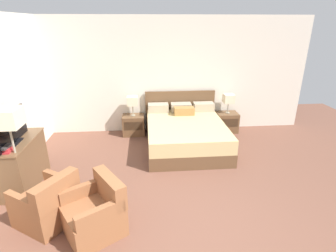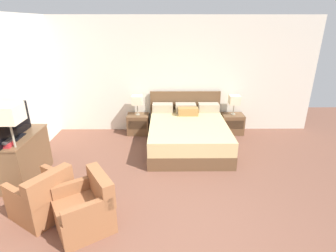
% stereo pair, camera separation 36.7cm
% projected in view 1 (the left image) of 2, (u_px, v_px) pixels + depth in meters
% --- Properties ---
extents(ground_plane, '(11.21, 11.21, 0.00)m').
position_uv_depth(ground_plane, '(190.00, 235.00, 3.47)').
color(ground_plane, brown).
extents(wall_back, '(7.03, 0.06, 2.80)m').
position_uv_depth(wall_back, '(167.00, 76.00, 6.45)').
color(wall_back, silver).
rests_on(wall_back, ground).
extents(bed, '(1.76, 2.09, 1.04)m').
position_uv_depth(bed, '(185.00, 133.00, 5.89)').
color(bed, brown).
rests_on(bed, ground).
extents(nightstand_left, '(0.53, 0.42, 0.49)m').
position_uv_depth(nightstand_left, '(134.00, 125.00, 6.52)').
color(nightstand_left, brown).
rests_on(nightstand_left, ground).
extents(nightstand_right, '(0.53, 0.42, 0.49)m').
position_uv_depth(nightstand_right, '(227.00, 122.00, 6.71)').
color(nightstand_right, brown).
rests_on(nightstand_right, ground).
extents(table_lamp_left, '(0.25, 0.25, 0.49)m').
position_uv_depth(table_lamp_left, '(132.00, 101.00, 6.30)').
color(table_lamp_left, gray).
rests_on(table_lamp_left, nightstand_left).
extents(table_lamp_right, '(0.25, 0.25, 0.49)m').
position_uv_depth(table_lamp_right, '(229.00, 99.00, 6.49)').
color(table_lamp_right, gray).
rests_on(table_lamp_right, nightstand_right).
extents(dresser, '(0.48, 1.14, 0.84)m').
position_uv_depth(dresser, '(21.00, 163.00, 4.40)').
color(dresser, brown).
rests_on(dresser, ground).
extents(tv, '(0.18, 0.98, 0.51)m').
position_uv_depth(tv, '(11.00, 129.00, 4.09)').
color(tv, black).
rests_on(tv, dresser).
extents(book_red_cover, '(0.23, 0.20, 0.03)m').
position_uv_depth(book_red_cover, '(4.00, 151.00, 3.88)').
color(book_red_cover, '#B7282D').
rests_on(book_red_cover, dresser).
extents(book_blue_cover, '(0.24, 0.17, 0.04)m').
position_uv_depth(book_blue_cover, '(2.00, 149.00, 3.86)').
color(book_blue_cover, '#B7282D').
rests_on(book_blue_cover, book_red_cover).
extents(book_small_top, '(0.23, 0.23, 0.04)m').
position_uv_depth(book_small_top, '(3.00, 147.00, 3.85)').
color(book_small_top, '#383333').
rests_on(book_small_top, book_blue_cover).
extents(armchair_by_window, '(0.95, 0.94, 0.76)m').
position_uv_depth(armchair_by_window, '(48.00, 204.00, 3.61)').
color(armchair_by_window, '#935B38').
rests_on(armchair_by_window, ground).
extents(armchair_companion, '(0.95, 0.94, 0.76)m').
position_uv_depth(armchair_companion, '(96.00, 213.00, 3.45)').
color(armchair_companion, '#935B38').
rests_on(armchair_companion, ground).
extents(floor_lamp, '(0.36, 0.36, 1.52)m').
position_uv_depth(floor_lamp, '(8.00, 124.00, 3.70)').
color(floor_lamp, gray).
rests_on(floor_lamp, ground).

